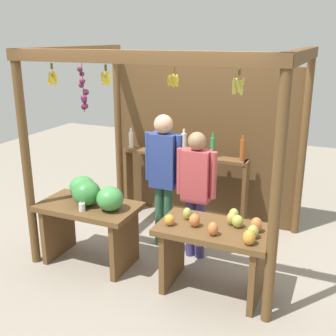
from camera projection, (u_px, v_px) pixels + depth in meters
name	position (u px, v px, depth m)	size (l,w,h in m)	color
ground_plane	(174.00, 245.00, 5.33)	(12.00, 12.00, 0.00)	gray
market_stall	(188.00, 129.00, 5.29)	(2.83, 2.12, 2.43)	brown
fruit_counter_left	(91.00, 209.00, 4.76)	(1.14, 0.66, 1.02)	brown
fruit_counter_right	(215.00, 243.00, 4.21)	(1.14, 0.64, 0.88)	brown
bottle_shelf_unit	(183.00, 169.00, 5.83)	(1.81, 0.22, 1.35)	brown
vendor_man	(164.00, 169.00, 5.05)	(0.48, 0.23, 1.68)	#2F5D3F
vendor_woman	(196.00, 185.00, 4.81)	(0.48, 0.21, 1.54)	navy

